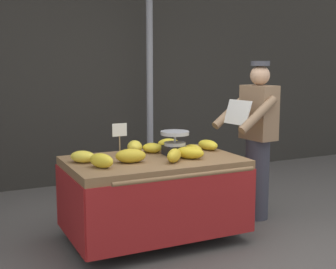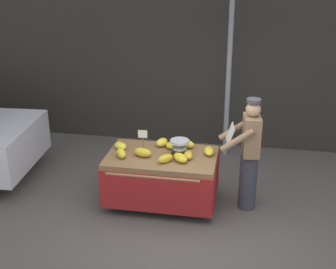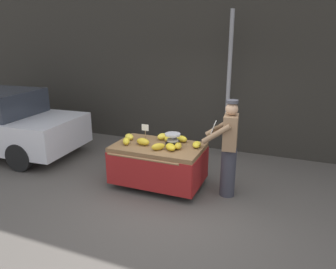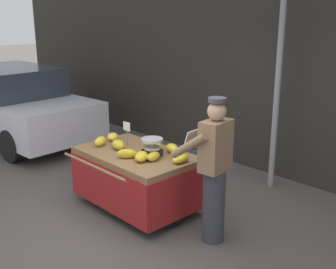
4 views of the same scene
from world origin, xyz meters
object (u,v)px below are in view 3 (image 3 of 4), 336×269
at_px(banana_bunch_4, 162,137).
at_px(banana_bunch_0, 169,139).
at_px(street_pole, 228,87).
at_px(banana_bunch_1, 143,142).
at_px(banana_bunch_3, 129,137).
at_px(banana_bunch_2, 126,141).
at_px(banana_bunch_6, 171,147).
at_px(price_sign, 145,129).
at_px(banana_cart, 158,157).
at_px(banana_bunch_7, 182,139).
at_px(banana_bunch_5, 158,147).
at_px(banana_bunch_8, 178,146).
at_px(banana_bunch_9, 197,145).
at_px(weighing_scale, 173,140).
at_px(vendor_person, 228,149).

bearing_deg(banana_bunch_4, banana_bunch_0, -22.34).
xyz_separation_m(street_pole, banana_bunch_4, (-0.89, -1.67, -0.76)).
bearing_deg(banana_bunch_4, banana_bunch_1, -116.14).
relative_size(banana_bunch_3, banana_bunch_4, 1.06).
xyz_separation_m(banana_bunch_2, banana_bunch_6, (0.87, 0.02, -0.01)).
bearing_deg(price_sign, banana_cart, -16.70).
relative_size(banana_bunch_2, banana_bunch_7, 1.06).
bearing_deg(banana_bunch_1, banana_bunch_6, -6.96).
bearing_deg(price_sign, banana_bunch_5, -38.72).
bearing_deg(banana_bunch_5, banana_bunch_7, 68.50).
bearing_deg(banana_bunch_5, banana_bunch_3, 156.04).
distance_m(banana_bunch_4, banana_bunch_8, 0.59).
xyz_separation_m(banana_bunch_4, banana_bunch_5, (0.16, -0.56, -0.00)).
xyz_separation_m(banana_bunch_1, banana_bunch_9, (0.95, 0.24, -0.01)).
xyz_separation_m(banana_bunch_3, banana_bunch_4, (0.59, 0.23, 0.01)).
bearing_deg(banana_bunch_9, street_pole, 85.50).
bearing_deg(weighing_scale, vendor_person, 2.25).
bearing_deg(banana_bunch_9, banana_bunch_4, 166.85).
distance_m(street_pole, price_sign, 2.29).
distance_m(banana_bunch_2, vendor_person, 1.85).
distance_m(weighing_scale, banana_bunch_2, 0.86).
xyz_separation_m(banana_cart, weighing_scale, (0.26, 0.06, 0.34)).
height_order(banana_bunch_4, banana_bunch_9, banana_bunch_4).
relative_size(banana_bunch_3, banana_bunch_8, 1.08).
bearing_deg(banana_bunch_3, banana_bunch_9, 2.28).
distance_m(price_sign, banana_bunch_2, 0.42).
height_order(banana_bunch_0, banana_bunch_6, banana_bunch_6).
height_order(banana_bunch_1, banana_bunch_8, banana_bunch_1).
height_order(banana_bunch_1, vendor_person, vendor_person).
relative_size(banana_bunch_4, banana_bunch_6, 0.80).
height_order(street_pole, banana_bunch_0, street_pole).
bearing_deg(banana_cart, banana_bunch_8, -6.10).
bearing_deg(banana_cart, banana_bunch_4, 100.51).
height_order(street_pole, vendor_person, street_pole).
distance_m(banana_bunch_4, banana_bunch_6, 0.61).
bearing_deg(banana_bunch_9, banana_bunch_3, -177.72).
bearing_deg(banana_bunch_2, banana_bunch_3, 107.85).
distance_m(weighing_scale, banana_bunch_1, 0.55).
bearing_deg(price_sign, banana_bunch_8, -10.76).
relative_size(banana_bunch_5, vendor_person, 0.15).
height_order(banana_bunch_6, banana_bunch_9, banana_bunch_6).
height_order(banana_bunch_1, banana_bunch_6, banana_bunch_1).
distance_m(banana_bunch_5, banana_bunch_9, 0.70).
relative_size(street_pole, price_sign, 9.58).
distance_m(banana_bunch_1, banana_bunch_8, 0.67).
height_order(weighing_scale, banana_bunch_3, weighing_scale).
bearing_deg(banana_cart, banana_bunch_1, -161.88).
xyz_separation_m(street_pole, vendor_person, (0.44, -1.90, -0.75)).
height_order(price_sign, banana_bunch_3, price_sign).
bearing_deg(banana_bunch_0, banana_bunch_2, -146.95).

